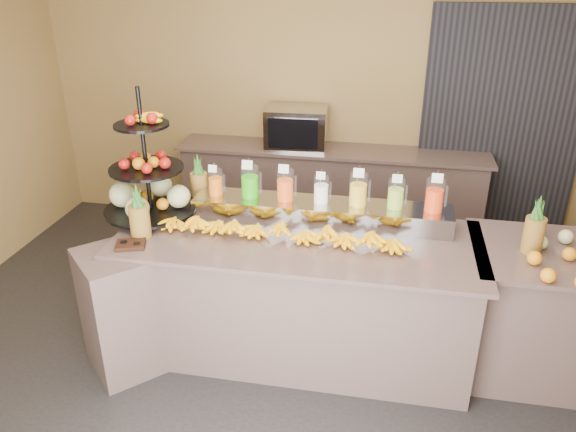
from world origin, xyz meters
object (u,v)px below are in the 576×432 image
(banana_heap, at_px, (280,228))
(oven_warmer, at_px, (297,128))
(pitcher_tray, at_px, (321,212))
(right_fruit_pile, at_px, (562,254))
(condiment_caddy, at_px, (131,245))
(fruit_stand, at_px, (155,186))

(banana_heap, height_order, oven_warmer, oven_warmer)
(pitcher_tray, xyz_separation_m, oven_warmer, (-0.47, 1.67, 0.12))
(right_fruit_pile, bearing_deg, pitcher_tray, 167.46)
(pitcher_tray, distance_m, banana_heap, 0.38)
(oven_warmer, bearing_deg, right_fruit_pile, -47.04)
(oven_warmer, bearing_deg, pitcher_tray, -76.43)
(condiment_caddy, bearing_deg, fruit_stand, 91.50)
(condiment_caddy, bearing_deg, banana_heap, 18.82)
(banana_heap, xyz_separation_m, fruit_stand, (-0.96, 0.16, 0.17))
(banana_heap, bearing_deg, pitcher_tray, 51.57)
(condiment_caddy, distance_m, right_fruit_pile, 2.75)
(condiment_caddy, xyz_separation_m, oven_warmer, (0.72, 2.29, 0.18))
(pitcher_tray, relative_size, condiment_caddy, 9.79)
(banana_heap, distance_m, oven_warmer, 1.99)
(banana_heap, relative_size, fruit_stand, 1.88)
(condiment_caddy, height_order, oven_warmer, oven_warmer)
(banana_heap, distance_m, right_fruit_pile, 1.79)
(fruit_stand, xyz_separation_m, right_fruit_pile, (2.75, -0.21, -0.16))
(pitcher_tray, height_order, condiment_caddy, pitcher_tray)
(banana_heap, bearing_deg, condiment_caddy, -161.18)
(oven_warmer, bearing_deg, condiment_caddy, -109.47)
(banana_heap, xyz_separation_m, right_fruit_pile, (1.79, -0.05, 0.01))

